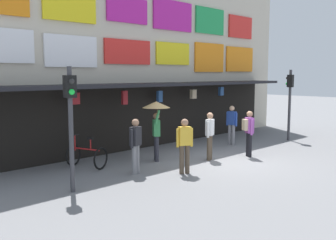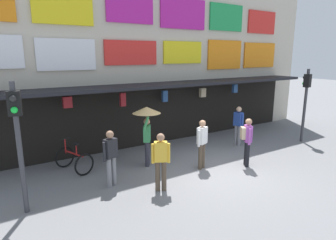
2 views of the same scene
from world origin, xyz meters
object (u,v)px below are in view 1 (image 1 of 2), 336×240
at_px(pedestrian_in_green, 210,133).
at_px(pedestrian_in_purple, 249,130).
at_px(traffic_light_far, 290,93).
at_px(pedestrian_in_blue, 232,123).
at_px(bicycle_parked, 87,156).
at_px(traffic_light_near, 71,109).
at_px(pedestrian_in_yellow, 185,143).
at_px(pedestrian_with_umbrella, 156,114).
at_px(pedestrian_in_white, 136,143).

distance_m(pedestrian_in_green, pedestrian_in_purple, 1.58).
xyz_separation_m(traffic_light_far, pedestrian_in_purple, (-4.31, -0.73, -1.16)).
relative_size(traffic_light_far, pedestrian_in_blue, 1.90).
relative_size(bicycle_parked, pedestrian_in_blue, 0.79).
distance_m(traffic_light_near, bicycle_parked, 3.12).
height_order(traffic_light_near, pedestrian_in_blue, traffic_light_near).
distance_m(pedestrian_in_green, pedestrian_in_yellow, 2.11).
xyz_separation_m(traffic_light_far, pedestrian_in_green, (-5.76, -0.10, -1.19)).
bearing_deg(traffic_light_far, pedestrian_with_umbrella, 171.27).
bearing_deg(pedestrian_in_purple, bicycle_parked, 152.52).
bearing_deg(traffic_light_far, pedestrian_in_blue, 159.37).
bearing_deg(pedestrian_in_yellow, bicycle_parked, 122.11).
bearing_deg(pedestrian_in_white, bicycle_parked, 110.51).
relative_size(traffic_light_near, bicycle_parked, 2.40).
bearing_deg(bicycle_parked, pedestrian_in_yellow, -57.89).
xyz_separation_m(traffic_light_near, pedestrian_in_blue, (8.27, 1.10, -1.19)).
relative_size(bicycle_parked, pedestrian_in_purple, 0.79).
height_order(pedestrian_in_green, pedestrian_in_yellow, same).
bearing_deg(pedestrian_with_umbrella, pedestrian_in_green, -40.01).
height_order(pedestrian_with_umbrella, pedestrian_in_yellow, pedestrian_with_umbrella).
distance_m(pedestrian_in_green, pedestrian_in_white, 3.09).
bearing_deg(bicycle_parked, pedestrian_with_umbrella, -20.36).
bearing_deg(traffic_light_near, bicycle_parked, 49.71).
height_order(bicycle_parked, pedestrian_in_purple, pedestrian_in_purple).
distance_m(pedestrian_in_purple, pedestrian_in_blue, 2.32).
distance_m(traffic_light_far, pedestrian_in_blue, 3.29).
distance_m(pedestrian_in_yellow, pedestrian_in_blue, 5.23).
xyz_separation_m(traffic_light_far, bicycle_parked, (-9.47, 1.95, -1.75)).
relative_size(traffic_light_far, pedestrian_with_umbrella, 1.54).
bearing_deg(traffic_light_near, traffic_light_far, 0.10).
distance_m(traffic_light_far, pedestrian_in_yellow, 7.89).
relative_size(pedestrian_in_purple, pedestrian_in_white, 1.00).
bearing_deg(pedestrian_in_white, traffic_light_far, -1.58).
bearing_deg(traffic_light_near, pedestrian_in_purple, -5.97).
height_order(bicycle_parked, pedestrian_in_blue, pedestrian_in_blue).
bearing_deg(bicycle_parked, pedestrian_in_purple, -27.48).
xyz_separation_m(pedestrian_in_yellow, pedestrian_in_blue, (4.89, 1.85, 0.00)).
relative_size(traffic_light_near, traffic_light_far, 1.00).
distance_m(pedestrian_in_purple, pedestrian_in_white, 4.63).
bearing_deg(pedestrian_with_umbrella, bicycle_parked, 159.64).
distance_m(traffic_light_near, pedestrian_in_purple, 6.96).
distance_m(bicycle_parked, pedestrian_in_yellow, 3.26).
height_order(traffic_light_near, traffic_light_far, same).
bearing_deg(pedestrian_in_yellow, pedestrian_in_blue, 20.75).
bearing_deg(traffic_light_near, pedestrian_in_green, -0.85).
xyz_separation_m(pedestrian_in_purple, pedestrian_in_blue, (1.44, 1.82, -0.04)).
height_order(traffic_light_near, pedestrian_in_green, traffic_light_near).
height_order(pedestrian_in_purple, pedestrian_in_blue, same).
height_order(pedestrian_in_green, pedestrian_in_purple, same).
bearing_deg(pedestrian_in_purple, pedestrian_in_white, 167.81).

